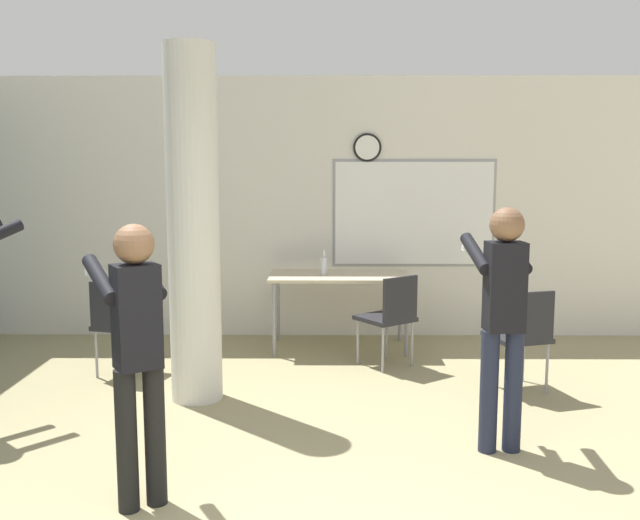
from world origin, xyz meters
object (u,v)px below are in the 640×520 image
(chair_table_right, at_px, (390,313))
(person_playing_front, at_px, (136,343))
(folding_table, at_px, (340,280))
(bottle_on_table, at_px, (324,265))
(chair_near_pillar, at_px, (120,320))
(person_playing_side, at_px, (503,309))
(chair_mid_room, at_px, (522,332))

(chair_table_right, distance_m, person_playing_front, 3.19)
(folding_table, distance_m, bottle_on_table, 0.22)
(chair_near_pillar, height_order, chair_table_right, same)
(folding_table, height_order, chair_near_pillar, chair_near_pillar)
(folding_table, bearing_deg, person_playing_side, -68.68)
(folding_table, xyz_separation_m, chair_near_pillar, (-1.97, -0.98, -0.20))
(person_playing_front, distance_m, person_playing_side, 2.32)
(bottle_on_table, relative_size, chair_mid_room, 0.29)
(bottle_on_table, distance_m, chair_mid_room, 2.16)
(chair_near_pillar, distance_m, person_playing_front, 2.57)
(chair_mid_room, relative_size, chair_table_right, 1.00)
(bottle_on_table, height_order, person_playing_front, person_playing_front)
(chair_mid_room, bearing_deg, bottle_on_table, 140.32)
(folding_table, relative_size, person_playing_side, 0.88)
(person_playing_side, bearing_deg, chair_mid_room, 68.62)
(bottle_on_table, height_order, chair_near_pillar, bottle_on_table)
(chair_near_pillar, height_order, person_playing_side, person_playing_side)
(person_playing_front, bearing_deg, chair_mid_room, 36.98)
(chair_near_pillar, bearing_deg, bottle_on_table, 27.89)
(chair_mid_room, relative_size, chair_near_pillar, 1.00)
(chair_near_pillar, xyz_separation_m, person_playing_side, (2.98, -1.61, 0.44))
(bottle_on_table, distance_m, chair_near_pillar, 2.07)
(folding_table, distance_m, person_playing_side, 2.78)
(person_playing_side, bearing_deg, chair_table_right, 106.07)
(folding_table, distance_m, chair_table_right, 0.83)
(chair_mid_room, xyz_separation_m, person_playing_front, (-2.65, -2.00, 0.42))
(chair_mid_room, bearing_deg, chair_table_right, 145.00)
(person_playing_front, bearing_deg, folding_table, 70.88)
(folding_table, relative_size, chair_table_right, 1.63)
(bottle_on_table, bearing_deg, chair_table_right, -46.21)
(chair_table_right, bearing_deg, chair_mid_room, -35.00)
(chair_near_pillar, relative_size, person_playing_front, 0.55)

